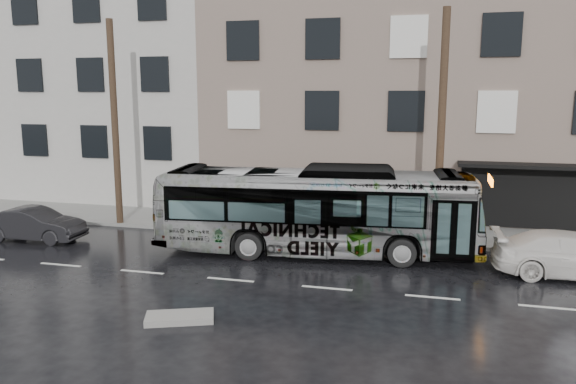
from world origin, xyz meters
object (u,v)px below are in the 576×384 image
Objects in this scene: utility_pole_front at (441,129)px; bus at (316,210)px; white_sedan at (572,255)px; dark_sedan at (34,224)px; utility_pole_rear at (115,124)px; sign_post at (466,215)px.

utility_pole_front reaches higher than bus.
utility_pole_front is at bearing 55.55° from white_sedan.
bus is at bearing -154.48° from utility_pole_front.
white_sedan is 20.40m from dark_sedan.
utility_pole_rear is 1.77× the size of white_sedan.
sign_post is 5.93m from bus.
utility_pole_rear is 0.75× the size of bus.
bus reaches higher than white_sedan.
utility_pole_front is 1.77× the size of white_sedan.
sign_post is 0.47× the size of white_sedan.
bus is 2.36× the size of white_sedan.
sign_post is at bearing -82.17° from dark_sedan.
utility_pole_rear reaches higher than white_sedan.
utility_pole_front and utility_pole_rear have the same top height.
bus is at bearing -87.49° from dark_sedan.
bus is at bearing -159.07° from sign_post.
utility_pole_front is at bearing -81.47° from dark_sedan.
utility_pole_front is 3.75× the size of sign_post.
utility_pole_rear reaches higher than dark_sedan.
bus reaches higher than sign_post.
bus is (-4.43, -2.12, -2.98)m from utility_pole_front.
utility_pole_rear is at bearing 78.54° from white_sedan.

